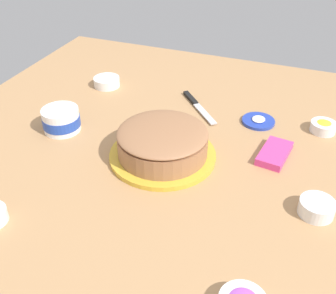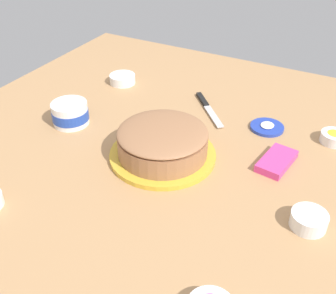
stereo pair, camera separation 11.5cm
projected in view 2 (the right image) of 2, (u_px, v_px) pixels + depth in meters
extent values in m
plane|color=tan|center=(171.00, 157.00, 1.17)|extent=(1.54, 1.54, 0.00)
cylinder|color=gold|center=(163.00, 155.00, 1.17)|extent=(0.30, 0.30, 0.01)
cylinder|color=#DBB77A|center=(163.00, 146.00, 1.15)|extent=(0.23, 0.23, 0.05)
cylinder|color=#9E6B47|center=(163.00, 144.00, 1.15)|extent=(0.25, 0.25, 0.06)
ellipsoid|color=#9E6B47|center=(163.00, 133.00, 1.13)|extent=(0.25, 0.25, 0.03)
cylinder|color=white|center=(70.00, 113.00, 1.31)|extent=(0.11, 0.11, 0.07)
cylinder|color=#2347B2|center=(70.00, 114.00, 1.31)|extent=(0.12, 0.12, 0.03)
cylinder|color=#9E6B47|center=(69.00, 105.00, 1.29)|extent=(0.10, 0.10, 0.01)
cylinder|color=#233DAD|center=(267.00, 127.00, 1.30)|extent=(0.11, 0.11, 0.01)
ellipsoid|color=white|center=(267.00, 125.00, 1.29)|extent=(0.05, 0.04, 0.01)
cube|color=silver|center=(214.00, 116.00, 1.35)|extent=(0.12, 0.11, 0.00)
cube|color=black|center=(203.00, 100.00, 1.44)|extent=(0.08, 0.08, 0.01)
cylinder|color=white|center=(122.00, 79.00, 1.56)|extent=(0.10, 0.10, 0.03)
cylinder|color=green|center=(123.00, 79.00, 1.56)|extent=(0.08, 0.08, 0.01)
ellipsoid|color=green|center=(122.00, 78.00, 1.56)|extent=(0.07, 0.07, 0.02)
cylinder|color=white|center=(334.00, 138.00, 1.23)|extent=(0.08, 0.08, 0.03)
cylinder|color=yellow|center=(334.00, 137.00, 1.23)|extent=(0.07, 0.07, 0.01)
ellipsoid|color=yellow|center=(335.00, 135.00, 1.22)|extent=(0.06, 0.06, 0.02)
cylinder|color=white|center=(309.00, 220.00, 0.94)|extent=(0.09, 0.09, 0.04)
cylinder|color=orange|center=(309.00, 220.00, 0.94)|extent=(0.07, 0.07, 0.01)
ellipsoid|color=orange|center=(309.00, 218.00, 0.94)|extent=(0.06, 0.06, 0.02)
cube|color=#E53D8E|center=(277.00, 161.00, 1.14)|extent=(0.15, 0.09, 0.02)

